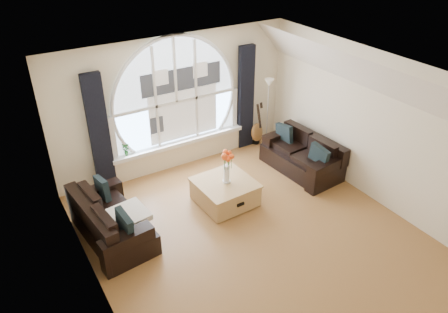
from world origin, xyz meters
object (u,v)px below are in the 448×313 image
Objects in this scene: guitar at (257,123)px; potted_plant at (126,149)px; sofa_left at (112,218)px; sofa_right at (302,153)px; floor_lamp at (267,114)px; coffee_chest at (225,191)px; vase_flowers at (227,163)px.

guitar reaches higher than potted_plant.
potted_plant reaches higher than sofa_left.
sofa_left is at bearing 175.95° from sofa_right.
sofa_left is 1.04× the size of floor_lamp.
sofa_right is at bearing 1.71° from coffee_chest.
floor_lamp reaches higher than guitar.
potted_plant is at bearing 124.33° from coffee_chest.
sofa_right is at bearing -6.13° from sofa_left.
coffee_chest is at bearing -53.19° from potted_plant.
sofa_left is 4.09m from guitar.
coffee_chest is at bearing -153.68° from guitar.
sofa_right is 1.68× the size of coffee_chest.
guitar is (-0.13, 1.39, 0.13)m from sofa_right.
coffee_chest is at bearing -9.81° from sofa_left.
floor_lamp is 1.51× the size of guitar.
sofa_right is 6.05× the size of potted_plant.
vase_flowers is 2.55× the size of potted_plant.
guitar is at bearing 38.14° from coffee_chest.
sofa_right is at bearing -25.64° from potted_plant.
coffee_chest is 2.39m from floor_lamp.
floor_lamp is at bearing -5.69° from potted_plant.
guitar is at bearing 41.24° from vase_flowers.
vase_flowers reaches higher than guitar.
sofa_left and sofa_right have the same top height.
coffee_chest is (-1.91, -0.14, -0.16)m from sofa_right.
guitar is at bearing 90.93° from sofa_right.
guitar is 3.02m from potted_plant.
coffee_chest is 2.37m from guitar.
potted_plant is at bearing 163.44° from guitar.
vase_flowers is at bearing -10.07° from sofa_left.
floor_lamp is (-0.01, 1.20, 0.40)m from sofa_right.
potted_plant is (-3.01, 0.12, 0.16)m from guitar.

